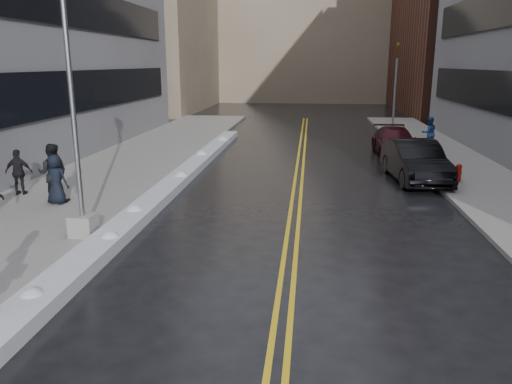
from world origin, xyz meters
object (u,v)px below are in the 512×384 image
(car_maroon, at_px, (395,142))
(pedestrian_d, at_px, (19,172))
(pedestrian_b, at_px, (53,173))
(fire_hydrant, at_px, (458,172))
(pedestrian_east, at_px, (429,133))
(traffic_signal, at_px, (395,85))
(car_black, at_px, (415,161))
(pedestrian_c, at_px, (56,179))
(lamppost, at_px, (77,152))

(car_maroon, bearing_deg, pedestrian_d, -145.38)
(pedestrian_b, bearing_deg, fire_hydrant, -175.54)
(pedestrian_d, distance_m, pedestrian_east, 21.01)
(pedestrian_b, relative_size, car_maroon, 0.41)
(fire_hydrant, distance_m, car_maroon, 6.81)
(fire_hydrant, distance_m, traffic_signal, 14.30)
(pedestrian_east, bearing_deg, car_black, 61.25)
(pedestrian_c, xyz_separation_m, pedestrian_d, (-1.95, 1.03, -0.02))
(lamppost, height_order, pedestrian_c, lamppost)
(pedestrian_east, bearing_deg, traffic_signal, -91.95)
(pedestrian_d, relative_size, car_black, 0.32)
(lamppost, bearing_deg, car_black, 38.59)
(lamppost, distance_m, pedestrian_b, 4.34)
(traffic_signal, relative_size, car_maroon, 1.19)
(fire_hydrant, bearing_deg, car_black, 162.83)
(pedestrian_d, bearing_deg, pedestrian_c, 145.15)
(fire_hydrant, bearing_deg, pedestrian_c, -161.37)
(pedestrian_c, distance_m, pedestrian_d, 2.21)
(pedestrian_c, bearing_deg, fire_hydrant, -149.77)
(pedestrian_b, distance_m, pedestrian_d, 1.96)
(lamppost, relative_size, fire_hydrant, 10.45)
(car_black, height_order, car_maroon, car_black)
(pedestrian_c, bearing_deg, pedestrian_d, -16.09)
(lamppost, xyz_separation_m, traffic_signal, (11.80, 22.00, 0.87))
(traffic_signal, relative_size, car_black, 1.15)
(pedestrian_c, distance_m, car_maroon, 17.51)
(car_black, bearing_deg, traffic_signal, 80.60)
(traffic_signal, height_order, car_black, traffic_signal)
(pedestrian_c, height_order, pedestrian_d, pedestrian_c)
(car_maroon, bearing_deg, pedestrian_c, -138.95)
(pedestrian_d, distance_m, car_maroon, 18.42)
(traffic_signal, distance_m, car_black, 13.78)
(pedestrian_d, height_order, car_maroon, pedestrian_d)
(car_black, bearing_deg, pedestrian_d, -168.12)
(fire_hydrant, relative_size, pedestrian_d, 0.44)
(pedestrian_b, distance_m, car_maroon, 17.53)
(lamppost, height_order, pedestrian_b, lamppost)
(lamppost, xyz_separation_m, pedestrian_c, (-2.34, 3.07, -1.53))
(lamppost, height_order, car_maroon, lamppost)
(pedestrian_d, bearing_deg, pedestrian_east, -152.03)
(pedestrian_c, height_order, pedestrian_east, pedestrian_east)
(pedestrian_c, bearing_deg, pedestrian_east, -127.65)
(pedestrian_b, relative_size, pedestrian_east, 1.15)
(traffic_signal, relative_size, pedestrian_b, 2.93)
(lamppost, bearing_deg, pedestrian_east, 51.46)
(pedestrian_c, distance_m, car_black, 14.09)
(lamppost, xyz_separation_m, car_maroon, (10.80, 14.64, -1.80))
(car_black, bearing_deg, pedestrian_b, -162.85)
(car_black, distance_m, car_maroon, 6.14)
(pedestrian_d, bearing_deg, pedestrian_b, 147.43)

